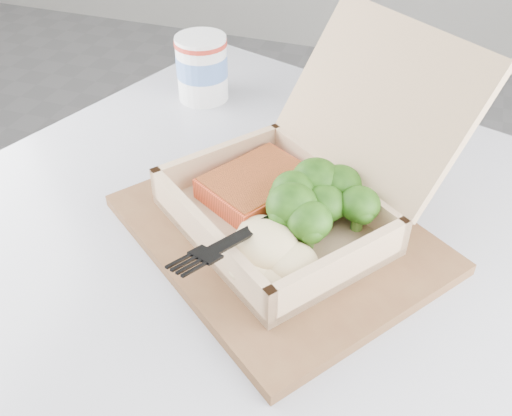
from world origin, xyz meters
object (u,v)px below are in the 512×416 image
(serving_tray, at_px, (278,233))
(takeout_container, at_px, (308,177))
(cafe_table, at_px, (260,354))
(paper_cup, at_px, (202,66))

(serving_tray, distance_m, takeout_container, 0.07)
(takeout_container, bearing_deg, cafe_table, -84.37)
(cafe_table, height_order, paper_cup, paper_cup)
(cafe_table, relative_size, serving_tray, 3.05)
(cafe_table, bearing_deg, paper_cup, 123.55)
(serving_tray, bearing_deg, takeout_container, 60.09)
(takeout_container, relative_size, paper_cup, 3.66)
(serving_tray, relative_size, paper_cup, 3.34)
(serving_tray, relative_size, takeout_container, 0.91)
(cafe_table, distance_m, serving_tray, 0.19)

